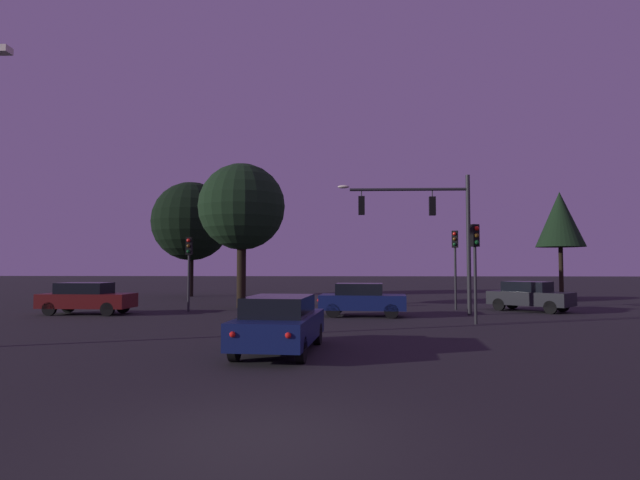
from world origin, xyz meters
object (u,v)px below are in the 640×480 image
at_px(traffic_light_corner_right, 475,253).
at_px(car_far_lane, 529,296).
at_px(tree_behind_sign, 191,221).
at_px(car_nearside_lane, 280,323).
at_px(tree_left_far, 560,220).
at_px(traffic_light_corner_left, 189,259).
at_px(tree_center_horizon, 242,207).
at_px(traffic_light_median, 455,254).
at_px(traffic_signal_mast_arm, 430,220).
at_px(car_crossing_left, 87,298).
at_px(car_crossing_right, 362,299).

distance_m(traffic_light_corner_right, car_far_lane, 7.78).
bearing_deg(tree_behind_sign, car_nearside_lane, -68.49).
relative_size(tree_behind_sign, tree_left_far, 1.18).
bearing_deg(traffic_light_corner_left, tree_center_horizon, 52.95).
xyz_separation_m(traffic_light_median, car_nearside_lane, (-7.67, -13.71, -2.18)).
distance_m(traffic_light_corner_right, tree_left_far, 18.06).
bearing_deg(traffic_signal_mast_arm, car_crossing_left, -178.59).
height_order(car_far_lane, tree_left_far, tree_left_far).
relative_size(car_crossing_left, car_far_lane, 1.07).
distance_m(traffic_light_median, car_crossing_right, 6.62).
xyz_separation_m(traffic_light_median, car_crossing_left, (-18.27, -3.23, -2.18)).
xyz_separation_m(car_nearside_lane, tree_behind_sign, (-9.86, 25.01, 4.93)).
xyz_separation_m(tree_left_far, tree_center_horizon, (-20.59, -7.26, 0.13)).
height_order(traffic_light_corner_left, car_far_lane, traffic_light_corner_left).
height_order(traffic_signal_mast_arm, tree_left_far, tree_left_far).
bearing_deg(car_crossing_left, traffic_signal_mast_arm, 1.41).
distance_m(car_crossing_right, tree_left_far, 19.05).
bearing_deg(car_far_lane, tree_behind_sign, 150.73).
bearing_deg(traffic_light_corner_right, car_far_lane, 55.14).
height_order(traffic_light_median, tree_center_horizon, tree_center_horizon).
relative_size(car_crossing_right, tree_center_horizon, 0.51).
xyz_separation_m(car_nearside_lane, car_far_lane, (11.31, 13.15, -0.00)).
distance_m(car_far_lane, tree_left_far, 11.38).
bearing_deg(car_crossing_left, tree_left_far, 23.03).
xyz_separation_m(traffic_light_corner_left, tree_center_horizon, (2.14, 2.83, 2.92)).
xyz_separation_m(traffic_signal_mast_arm, car_crossing_right, (-3.31, -0.82, -3.74)).
bearing_deg(tree_center_horizon, traffic_light_corner_right, -35.41).
distance_m(tree_behind_sign, tree_left_far, 26.65).
bearing_deg(car_crossing_right, traffic_signal_mast_arm, 13.94).
xyz_separation_m(traffic_signal_mast_arm, car_nearside_lane, (-5.90, -10.88, -3.73)).
height_order(traffic_light_median, tree_behind_sign, tree_behind_sign).
bearing_deg(tree_left_far, car_far_lane, -120.87).
height_order(traffic_signal_mast_arm, car_crossing_left, traffic_signal_mast_arm).
bearing_deg(tree_left_far, traffic_light_median, -137.04).
distance_m(car_crossing_left, tree_behind_sign, 15.37).
distance_m(traffic_light_corner_left, car_nearside_lane, 13.56).
height_order(car_nearside_lane, car_far_lane, same).
distance_m(traffic_light_corner_right, tree_center_horizon, 13.75).
height_order(car_crossing_right, tree_center_horizon, tree_center_horizon).
height_order(traffic_light_corner_left, car_nearside_lane, traffic_light_corner_left).
distance_m(traffic_light_median, tree_center_horizon, 11.97).
height_order(car_crossing_right, car_far_lane, same).
distance_m(car_nearside_lane, tree_center_horizon, 16.06).
height_order(car_nearside_lane, tree_behind_sign, tree_behind_sign).
bearing_deg(car_nearside_lane, traffic_light_median, 60.77).
relative_size(traffic_light_corner_left, car_nearside_lane, 0.81).
bearing_deg(tree_left_far, car_nearside_lane, -127.02).
bearing_deg(traffic_light_median, tree_left_far, 42.96).
height_order(car_crossing_right, tree_behind_sign, tree_behind_sign).
height_order(car_nearside_lane, car_crossing_left, same).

